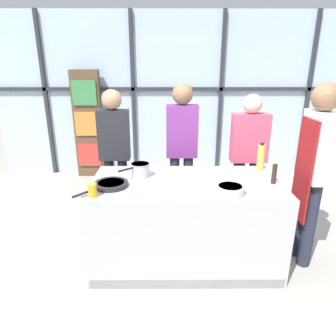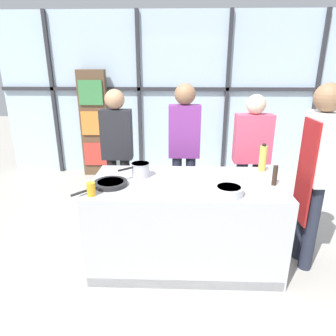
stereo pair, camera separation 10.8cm
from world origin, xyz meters
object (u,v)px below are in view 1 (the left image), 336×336
chef (314,164)px  saucepan (140,170)px  frying_pan (111,184)px  oil_bottle (261,157)px  spectator_center_left (182,144)px  spectator_center_right (248,153)px  juice_glass_near (92,190)px  white_plate (230,175)px  spectator_far_left (115,148)px  pepper_grinder (274,173)px  mixing_bowl (230,189)px

chef → saucepan: bearing=85.5°
frying_pan → oil_bottle: 1.59m
spectator_center_left → oil_bottle: 0.96m
spectator_center_right → saucepan: bearing=29.9°
juice_glass_near → white_plate: bearing=22.0°
spectator_center_left → oil_bottle: bearing=147.5°
spectator_far_left → pepper_grinder: (1.64, -0.91, -0.00)m
spectator_center_right → juice_glass_near: size_ratio=13.89×
saucepan → oil_bottle: size_ratio=0.98×
chef → frying_pan: bearing=93.7°
spectator_far_left → white_plate: spectator_far_left is taller
frying_pan → white_plate: frying_pan is taller
chef → juice_glass_near: chef is taller
spectator_center_left → saucepan: spectator_center_left is taller
chef → frying_pan: size_ratio=3.85×
mixing_bowl → oil_bottle: size_ratio=0.85×
spectator_center_right → oil_bottle: bearing=89.0°
chef → pepper_grinder: chef is taller
frying_pan → juice_glass_near: bearing=-116.3°
white_plate → oil_bottle: size_ratio=0.87×
white_plate → pepper_grinder: 0.43m
spectator_center_right → oil_bottle: spectator_center_right is taller
saucepan → white_plate: (0.91, 0.03, -0.07)m
chef → spectator_center_left: bearing=54.6°
oil_bottle → juice_glass_near: bearing=-157.0°
spectator_far_left → white_plate: size_ratio=6.55×
white_plate → pepper_grinder: bearing=-30.8°
oil_bottle → pepper_grinder: 0.40m
spectator_center_left → pepper_grinder: (0.82, -0.91, -0.05)m
mixing_bowl → juice_glass_near: (-1.18, -0.06, 0.02)m
chef → saucepan: size_ratio=6.22×
spectator_center_right → mixing_bowl: 1.23m
spectator_far_left → spectator_center_left: spectator_center_left is taller
saucepan → mixing_bowl: saucepan is taller
juice_glass_near → frying_pan: bearing=63.7°
spectator_center_left → saucepan: size_ratio=6.03×
spectator_center_left → juice_glass_near: size_ratio=14.91×
white_plate → oil_bottle: 0.42m
pepper_grinder → white_plate: bearing=149.2°
white_plate → saucepan: bearing=-177.8°
frying_pan → chef: bearing=3.7°
spectator_far_left → mixing_bowl: 1.65m
frying_pan → oil_bottle: oil_bottle is taller
spectator_far_left → saucepan: spectator_far_left is taller
chef → spectator_center_left: size_ratio=1.03×
spectator_center_right → white_plate: size_ratio=6.34×
saucepan → juice_glass_near: saucepan is taller
spectator_center_right → pepper_grinder: bearing=90.1°
white_plate → spectator_center_right: bearing=62.5°
oil_bottle → frying_pan: bearing=-162.9°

